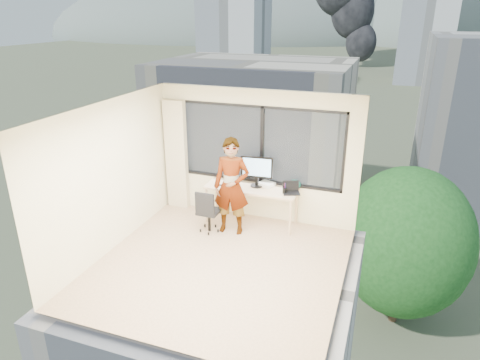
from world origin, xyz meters
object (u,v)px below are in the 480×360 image
at_px(handbag, 295,184).
at_px(desk, 251,205).
at_px(person, 232,187).
at_px(monitor, 257,171).
at_px(chair, 209,210).
at_px(laptop, 292,189).
at_px(game_console, 266,184).

bearing_deg(handbag, desk, -154.72).
height_order(person, monitor, person).
xyz_separation_m(desk, person, (-0.23, -0.48, 0.55)).
bearing_deg(handbag, chair, -140.60).
xyz_separation_m(laptop, handbag, (0.00, 0.27, -0.01)).
distance_m(chair, monitor, 1.19).
bearing_deg(handbag, person, -136.59).
bearing_deg(desk, chair, -136.06).
height_order(desk, laptop, laptop).
distance_m(desk, handbag, 0.96).
xyz_separation_m(chair, person, (0.41, 0.14, 0.49)).
bearing_deg(chair, laptop, 22.70).
height_order(desk, monitor, monitor).
relative_size(game_console, laptop, 0.86).
bearing_deg(desk, game_console, 35.57).
distance_m(monitor, handbag, 0.77).
bearing_deg(handbag, laptop, -81.29).
bearing_deg(laptop, desk, 155.83).
relative_size(chair, game_console, 3.08).
bearing_deg(person, chair, -167.93).
relative_size(chair, person, 0.47).
bearing_deg(person, monitor, 54.86).
xyz_separation_m(chair, game_console, (0.89, 0.80, 0.35)).
relative_size(laptop, handbag, 1.40).
bearing_deg(laptop, handbag, 68.21).
bearing_deg(person, handbag, 27.83).
distance_m(chair, handbag, 1.72).
bearing_deg(game_console, desk, -122.64).
relative_size(desk, chair, 2.06).
relative_size(desk, monitor, 2.91).
relative_size(person, game_console, 6.52).
bearing_deg(person, game_console, 46.81).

